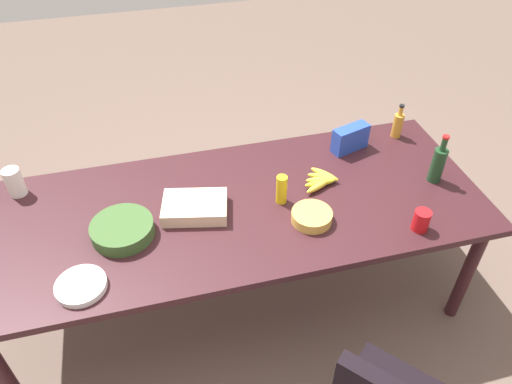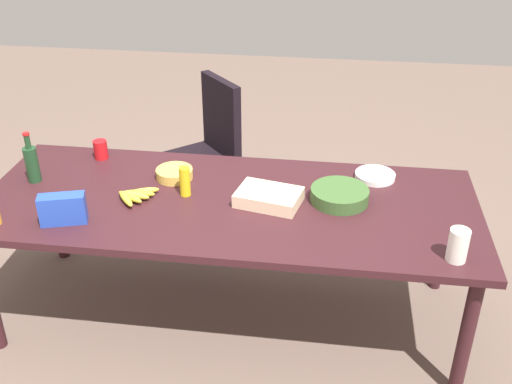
{
  "view_description": "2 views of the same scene",
  "coord_description": "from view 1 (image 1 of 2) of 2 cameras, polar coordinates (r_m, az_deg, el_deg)",
  "views": [
    {
      "loc": [
        0.36,
        1.81,
        2.44
      ],
      "look_at": [
        -0.12,
        -0.04,
        0.79
      ],
      "focal_mm": 34.06,
      "sensor_mm": 36.0,
      "label": 1
    },
    {
      "loc": [
        0.51,
        -2.67,
        2.35
      ],
      "look_at": [
        0.15,
        -0.01,
        0.83
      ],
      "focal_mm": 42.62,
      "sensor_mm": 36.0,
      "label": 2
    }
  ],
  "objects": [
    {
      "name": "ground_plane",
      "position": [
        3.06,
        -1.94,
        -12.18
      ],
      "size": [
        10.0,
        10.0,
        0.0
      ],
      "primitive_type": "plane",
      "color": "brown"
    },
    {
      "name": "conference_table",
      "position": [
        2.54,
        -2.29,
        -2.65
      ],
      "size": [
        2.58,
        1.03,
        0.76
      ],
      "color": "#36181D",
      "rests_on": "ground"
    },
    {
      "name": "sheet_cake",
      "position": [
        2.45,
        -7.18,
        -1.83
      ],
      "size": [
        0.36,
        0.28,
        0.07
      ],
      "primitive_type": "cube",
      "rotation": [
        0.0,
        0.0,
        -0.22
      ],
      "color": "beige",
      "rests_on": "conference_table"
    },
    {
      "name": "wine_bottle",
      "position": [
        2.76,
        20.59,
        3.13
      ],
      "size": [
        0.08,
        0.08,
        0.29
      ],
      "color": "#1D4023",
      "rests_on": "conference_table"
    },
    {
      "name": "paper_plate_stack",
      "position": [
        2.25,
        -19.87,
        -10.33
      ],
      "size": [
        0.23,
        0.23,
        0.03
      ],
      "primitive_type": "cylinder",
      "rotation": [
        0.0,
        0.0,
        -0.04
      ],
      "color": "white",
      "rests_on": "conference_table"
    },
    {
      "name": "banana_bunch",
      "position": [
        2.63,
        7.7,
        1.4
      ],
      "size": [
        0.22,
        0.22,
        0.04
      ],
      "color": "yellow",
      "rests_on": "conference_table"
    },
    {
      "name": "mayo_jar",
      "position": [
        2.81,
        -26.5,
        1.05
      ],
      "size": [
        0.1,
        0.1,
        0.16
      ],
      "primitive_type": "cylinder",
      "rotation": [
        0.0,
        0.0,
        0.17
      ],
      "color": "white",
      "rests_on": "conference_table"
    },
    {
      "name": "salad_bowl",
      "position": [
        2.4,
        -15.41,
        -4.27
      ],
      "size": [
        0.38,
        0.38,
        0.07
      ],
      "primitive_type": "cylinder",
      "rotation": [
        0.0,
        0.0,
        -0.3
      ],
      "color": "#395A2B",
      "rests_on": "conference_table"
    },
    {
      "name": "red_solo_cup",
      "position": [
        2.47,
        18.84,
        -3.17
      ],
      "size": [
        0.08,
        0.08,
        0.11
      ],
      "primitive_type": "cylinder",
      "rotation": [
        0.0,
        0.0,
        -0.03
      ],
      "color": "red",
      "rests_on": "conference_table"
    },
    {
      "name": "chip_bag_blue",
      "position": [
        2.89,
        11.01,
        6.2
      ],
      "size": [
        0.23,
        0.14,
        0.15
      ],
      "primitive_type": "cube",
      "rotation": [
        0.0,
        0.0,
        0.29
      ],
      "color": "blue",
      "rests_on": "conference_table"
    },
    {
      "name": "chip_bowl",
      "position": [
        2.41,
        6.56,
        -2.88
      ],
      "size": [
        0.25,
        0.25,
        0.05
      ],
      "primitive_type": "cylinder",
      "rotation": [
        0.0,
        0.0,
        0.27
      ],
      "color": "gold",
      "rests_on": "conference_table"
    },
    {
      "name": "dressing_bottle",
      "position": [
        3.07,
        16.32,
        7.62
      ],
      "size": [
        0.07,
        0.07,
        0.22
      ],
      "color": "gold",
      "rests_on": "conference_table"
    },
    {
      "name": "mustard_bottle",
      "position": [
        2.47,
        3.02,
        0.31
      ],
      "size": [
        0.07,
        0.07,
        0.16
      ],
      "primitive_type": "cylinder",
      "rotation": [
        0.0,
        0.0,
        0.35
      ],
      "color": "yellow",
      "rests_on": "conference_table"
    }
  ]
}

